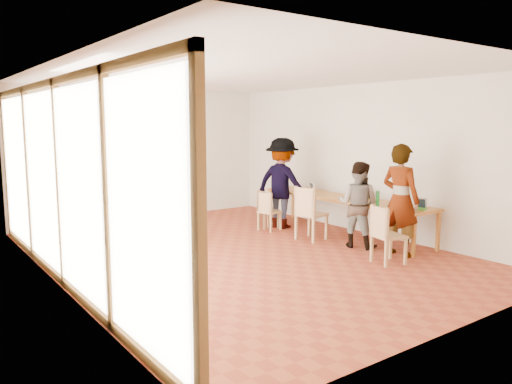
{
  "coord_description": "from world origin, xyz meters",
  "views": [
    {
      "loc": [
        -4.71,
        -6.88,
        2.21
      ],
      "look_at": [
        0.04,
        -0.36,
        1.1
      ],
      "focal_mm": 35.0,
      "sensor_mm": 36.0,
      "label": 1
    }
  ],
  "objects": [
    {
      "name": "ground",
      "position": [
        0.0,
        0.0,
        0.0
      ],
      "size": [
        8.0,
        8.0,
        0.0
      ],
      "primitive_type": "plane",
      "color": "#994225",
      "rests_on": "ground"
    },
    {
      "name": "wall_back",
      "position": [
        0.0,
        4.0,
        1.5
      ],
      "size": [
        6.0,
        0.1,
        3.0
      ],
      "primitive_type": "cube",
      "color": "silver",
      "rests_on": "ground"
    },
    {
      "name": "wall_front",
      "position": [
        0.0,
        -4.0,
        1.5
      ],
      "size": [
        6.0,
        0.1,
        3.0
      ],
      "primitive_type": "cube",
      "color": "silver",
      "rests_on": "ground"
    },
    {
      "name": "wall_right",
      "position": [
        3.0,
        0.0,
        1.5
      ],
      "size": [
        0.1,
        8.0,
        3.0
      ],
      "primitive_type": "cube",
      "color": "silver",
      "rests_on": "ground"
    },
    {
      "name": "window_wall",
      "position": [
        -2.96,
        0.0,
        1.5
      ],
      "size": [
        0.1,
        8.0,
        3.0
      ],
      "primitive_type": "cube",
      "color": "white",
      "rests_on": "ground"
    },
    {
      "name": "ceiling",
      "position": [
        0.0,
        0.0,
        3.02
      ],
      "size": [
        6.0,
        8.0,
        0.04
      ],
      "primitive_type": "cube",
      "color": "white",
      "rests_on": "wall_back"
    },
    {
      "name": "communal_table",
      "position": [
        2.5,
        0.05,
        0.7
      ],
      "size": [
        0.8,
        4.0,
        0.75
      ],
      "color": "orange",
      "rests_on": "ground"
    },
    {
      "name": "side_table",
      "position": [
        -1.58,
        1.74,
        0.67
      ],
      "size": [
        0.9,
        0.9,
        0.75
      ],
      "rotation": [
        0.0,
        0.0,
        0.33
      ],
      "color": "orange",
      "rests_on": "ground"
    },
    {
      "name": "chair_near",
      "position": [
        1.45,
        -1.85,
        0.57
      ],
      "size": [
        0.52,
        0.52,
        0.49
      ],
      "rotation": [
        0.0,
        0.0,
        -0.23
      ],
      "color": "tan",
      "rests_on": "ground"
    },
    {
      "name": "chair_mid",
      "position": [
        1.55,
        0.05,
        0.63
      ],
      "size": [
        0.56,
        0.56,
        0.55
      ],
      "rotation": [
        0.0,
        0.0,
        0.18
      ],
      "color": "tan",
      "rests_on": "ground"
    },
    {
      "name": "chair_far",
      "position": [
        1.6,
        1.48,
        0.49
      ],
      "size": [
        0.45,
        0.45,
        0.43
      ],
      "rotation": [
        0.0,
        0.0,
        -0.24
      ],
      "color": "tan",
      "rests_on": "ground"
    },
    {
      "name": "chair_empty",
      "position": [
        1.45,
        1.19,
        0.5
      ],
      "size": [
        0.46,
        0.46,
        0.44
      ],
      "rotation": [
        0.0,
        0.0,
        0.25
      ],
      "color": "tan",
      "rests_on": "ground"
    },
    {
      "name": "chair_spare",
      "position": [
        -1.38,
        1.91,
        0.6
      ],
      "size": [
        0.63,
        0.63,
        0.52
      ],
      "rotation": [
        0.0,
        0.0,
        2.57
      ],
      "color": "tan",
      "rests_on": "ground"
    },
    {
      "name": "person_near",
      "position": [
        2.09,
        -1.65,
        0.94
      ],
      "size": [
        0.5,
        0.72,
        1.89
      ],
      "primitive_type": "imported",
      "rotation": [
        0.0,
        0.0,
        1.64
      ],
      "color": "gray",
      "rests_on": "ground"
    },
    {
      "name": "person_mid",
      "position": [
        1.95,
        -0.84,
        0.77
      ],
      "size": [
        0.82,
        0.91,
        1.54
      ],
      "primitive_type": "imported",
      "rotation": [
        0.0,
        0.0,
        1.94
      ],
      "color": "gray",
      "rests_on": "ground"
    },
    {
      "name": "person_far",
      "position": [
        1.93,
        1.29,
        0.96
      ],
      "size": [
        1.06,
        1.4,
        1.91
      ],
      "primitive_type": "imported",
      "rotation": [
        0.0,
        0.0,
        1.89
      ],
      "color": "gray",
      "rests_on": "ground"
    },
    {
      "name": "laptop_near",
      "position": [
        2.55,
        -1.7,
        0.81
      ],
      "size": [
        0.26,
        0.28,
        0.2
      ],
      "rotation": [
        0.0,
        0.0,
        0.29
      ],
      "color": "#51C139",
      "rests_on": "communal_table"
    },
    {
      "name": "laptop_mid",
      "position": [
        2.66,
        -0.3,
        0.8
      ],
      "size": [
        0.25,
        0.27,
        0.19
      ],
      "rotation": [
        0.0,
        0.0,
        0.25
      ],
      "color": "#51C139",
      "rests_on": "communal_table"
    },
    {
      "name": "laptop_far",
      "position": [
        2.52,
        1.05,
        0.81
      ],
      "size": [
        0.3,
        0.32,
        0.22
      ],
      "rotation": [
        0.0,
        0.0,
        -0.38
      ],
      "color": "#51C139",
      "rests_on": "communal_table"
    },
    {
      "name": "yellow_mug",
      "position": [
        2.79,
        -0.18,
        0.79
      ],
      "size": [
        0.14,
        0.14,
        0.09
      ],
      "primitive_type": "imported",
      "rotation": [
        0.0,
        0.0,
        0.26
      ],
      "color": "gold",
      "rests_on": "communal_table"
    },
    {
      "name": "green_bottle",
      "position": [
        2.18,
        -1.09,
        0.89
      ],
      "size": [
        0.07,
        0.07,
        0.28
      ],
      "primitive_type": "cylinder",
      "color": "#1F802A",
      "rests_on": "communal_table"
    },
    {
      "name": "clear_glass",
      "position": [
        2.37,
        1.12,
        0.8
      ],
      "size": [
        0.07,
        0.07,
        0.09
      ],
      "primitive_type": "cylinder",
      "color": "silver",
      "rests_on": "communal_table"
    },
    {
      "name": "condiment_cup",
      "position": [
        2.72,
        1.29,
        0.78
      ],
      "size": [
        0.08,
        0.08,
        0.06
      ],
      "primitive_type": "cylinder",
      "color": "white",
      "rests_on": "communal_table"
    },
    {
      "name": "pink_phone",
      "position": [
        2.68,
        -0.12,
        0.76
      ],
      "size": [
        0.05,
        0.1,
        0.01
      ],
      "primitive_type": "cube",
      "color": "#CF4167",
      "rests_on": "communal_table"
    },
    {
      "name": "black_pouch",
      "position": [
        2.76,
        -0.24,
        0.8
      ],
      "size": [
        0.16,
        0.26,
        0.09
      ],
      "primitive_type": "cube",
      "color": "black",
      "rests_on": "communal_table"
    }
  ]
}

